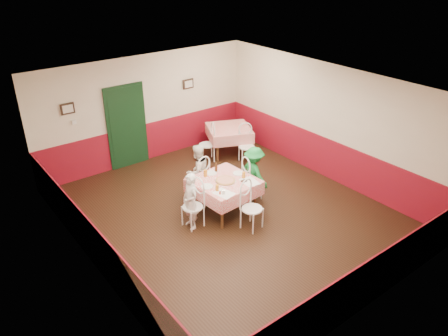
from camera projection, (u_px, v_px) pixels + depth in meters
floor at (229, 213)px, 9.46m from camera, size 7.00×7.00×0.00m
ceiling at (230, 87)px, 8.18m from camera, size 7.00×7.00×0.00m
back_wall at (146, 109)px, 11.29m from camera, size 6.00×0.10×2.80m
front_wall at (378, 236)px, 6.35m from camera, size 6.00×0.10×2.80m
left_wall at (87, 202)px, 7.19m from camera, size 0.10×7.00×2.80m
right_wall at (328, 122)px, 10.45m from camera, size 0.10×7.00×2.80m
wainscot_back at (149, 141)px, 11.69m from camera, size 6.00×0.03×1.00m
wainscot_front at (368, 283)px, 6.77m from camera, size 6.00×0.03×1.00m
wainscot_left at (95, 246)px, 7.61m from camera, size 0.03×7.00×1.00m
wainscot_right at (323, 156)px, 10.85m from camera, size 0.03×7.00×1.00m
door at (127, 127)px, 11.09m from camera, size 0.96×0.06×2.10m
picture_left at (68, 109)px, 9.97m from camera, size 0.32×0.03×0.26m
picture_right at (188, 84)px, 11.76m from camera, size 0.32×0.03×0.26m
thermostat at (74, 122)px, 10.18m from camera, size 0.10×0.03×0.10m
main_table at (224, 196)px, 9.37m from camera, size 1.30×1.30×0.77m
second_table at (229, 141)px, 12.04m from camera, size 1.48×1.48×0.77m
chair_left at (193, 207)px, 8.84m from camera, size 0.44×0.44×0.90m
chair_right at (252, 180)px, 9.84m from camera, size 0.49×0.49×0.90m
chair_far at (199, 179)px, 9.91m from camera, size 0.46×0.46×0.90m
chair_near at (252, 209)px, 8.77m from camera, size 0.50×0.50×0.90m
chair_second_a at (207, 145)px, 11.60m from camera, size 0.56×0.56×0.90m
chair_second_b at (247, 147)px, 11.48m from camera, size 0.56×0.56×0.90m
pizza at (225, 180)px, 9.16m from camera, size 0.44×0.44×0.03m
plate_left at (207, 186)px, 8.95m from camera, size 0.27×0.27×0.01m
plate_right at (239, 173)px, 9.46m from camera, size 0.27×0.27×0.01m
plate_far at (211, 173)px, 9.48m from camera, size 0.27×0.27×0.01m
glass_a at (217, 188)px, 8.78m from camera, size 0.08×0.08×0.13m
glass_b at (244, 175)px, 9.26m from camera, size 0.08×0.08×0.13m
glass_c at (205, 173)px, 9.33m from camera, size 0.08×0.08×0.15m
beer_bottle at (216, 168)px, 9.50m from camera, size 0.06×0.06×0.21m
shaker_a at (223, 192)px, 8.65m from camera, size 0.04×0.04×0.09m
shaker_b at (224, 192)px, 8.66m from camera, size 0.04×0.04×0.09m
shaker_c at (220, 192)px, 8.66m from camera, size 0.04×0.04×0.09m
menu_left at (224, 193)px, 8.71m from camera, size 0.38×0.45×0.00m
menu_right at (250, 182)px, 9.14m from camera, size 0.35×0.44×0.00m
wallet at (244, 181)px, 9.14m from camera, size 0.12×0.10×0.02m
diner_left at (190, 201)px, 8.74m from camera, size 0.32×0.46×1.21m
diner_far at (198, 171)px, 9.86m from camera, size 0.67×0.55×1.26m
diner_right at (254, 173)px, 9.79m from camera, size 0.46×0.80×1.24m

